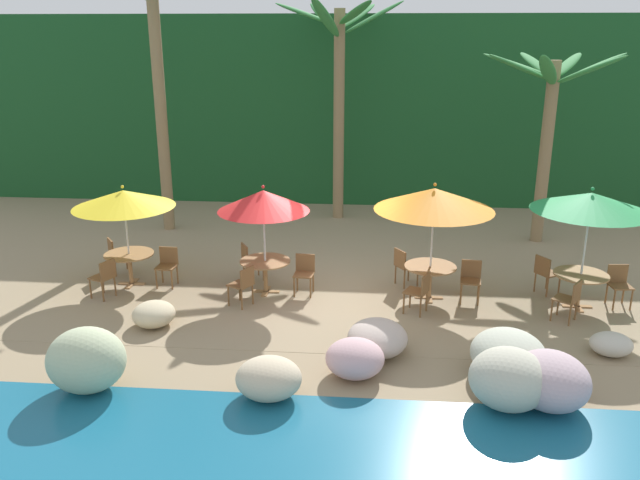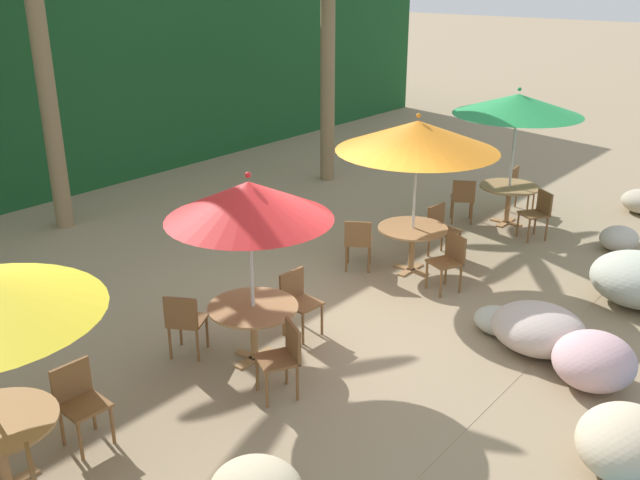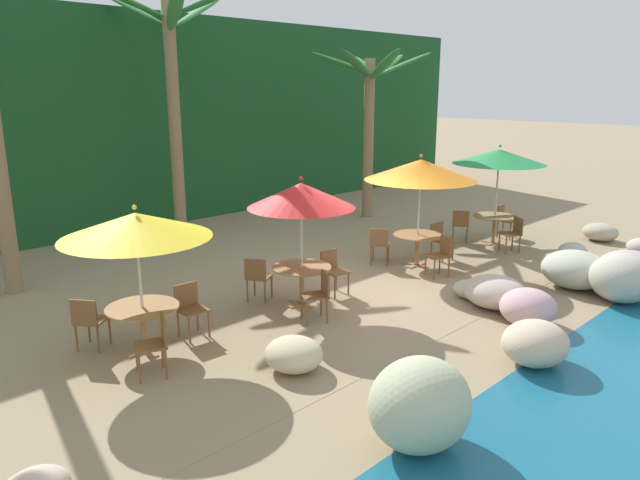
{
  "view_description": "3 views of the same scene",
  "coord_description": "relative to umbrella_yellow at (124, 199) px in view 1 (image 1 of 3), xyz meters",
  "views": [
    {
      "loc": [
        0.88,
        -12.79,
        5.47
      ],
      "look_at": [
        -0.23,
        0.26,
        1.2
      ],
      "focal_mm": 35.97,
      "sensor_mm": 36.0,
      "label": 1
    },
    {
      "loc": [
        -6.8,
        -5.29,
        4.56
      ],
      "look_at": [
        0.32,
        0.5,
        0.98
      ],
      "focal_mm": 39.43,
      "sensor_mm": 36.0,
      "label": 2
    },
    {
      "loc": [
        -8.55,
        -7.54,
        3.96
      ],
      "look_at": [
        -0.61,
        0.46,
        1.04
      ],
      "focal_mm": 33.22,
      "sensor_mm": 36.0,
      "label": 3
    }
  ],
  "objects": [
    {
      "name": "chair_orange_seaward",
      "position": [
        7.53,
        -0.25,
        -1.49
      ],
      "size": [
        0.47,
        0.48,
        0.87
      ],
      "color": "brown",
      "rests_on": "ground"
    },
    {
      "name": "rock_seawall",
      "position": [
        4.87,
        -3.81,
        -1.62
      ],
      "size": [
        15.82,
        3.43,
        1.05
      ],
      "color": "beige",
      "rests_on": "ground"
    },
    {
      "name": "umbrella_green",
      "position": [
        9.72,
        -0.44,
        0.26
      ],
      "size": [
        2.32,
        2.32,
        2.57
      ],
      "color": "silver",
      "rests_on": "ground"
    },
    {
      "name": "chair_orange_inland",
      "position": [
        6.14,
        0.44,
        -1.49
      ],
      "size": [
        0.59,
        0.58,
        0.87
      ],
      "color": "brown",
      "rests_on": "ground"
    },
    {
      "name": "dining_table_orange",
      "position": [
        6.67,
        -0.23,
        -1.39
      ],
      "size": [
        1.1,
        1.1,
        0.74
      ],
      "color": "#A37547",
      "rests_on": "ground"
    },
    {
      "name": "umbrella_yellow",
      "position": [
        0.0,
        0.0,
        0.0
      ],
      "size": [
        2.21,
        2.21,
        2.31
      ],
      "color": "silver",
      "rests_on": "ground"
    },
    {
      "name": "chair_orange_left",
      "position": [
        6.41,
        -1.05,
        -1.49
      ],
      "size": [
        0.56,
        0.56,
        0.87
      ],
      "color": "brown",
      "rests_on": "ground"
    },
    {
      "name": "foliage_backdrop",
      "position": [
        4.54,
        8.68,
        1.0
      ],
      "size": [
        28.0,
        2.4,
        6.0
      ],
      "color": "#194C23",
      "rests_on": "ground"
    },
    {
      "name": "ground_plane",
      "position": [
        4.54,
        -0.32,
        -2.0
      ],
      "size": [
        120.0,
        120.0,
        0.0
      ],
      "primitive_type": "plane",
      "color": "#937F60"
    },
    {
      "name": "dining_table_green",
      "position": [
        9.72,
        -0.44,
        -1.39
      ],
      "size": [
        1.1,
        1.1,
        0.74
      ],
      "color": "#A37547",
      "rests_on": "ground"
    },
    {
      "name": "chair_green_seaward",
      "position": [
        10.55,
        -0.27,
        -1.49
      ],
      "size": [
        0.46,
        0.47,
        0.87
      ],
      "color": "brown",
      "rests_on": "ground"
    },
    {
      "name": "chair_green_inland",
      "position": [
        9.19,
        0.23,
        -1.49
      ],
      "size": [
        0.59,
        0.58,
        0.87
      ],
      "color": "brown",
      "rests_on": "ground"
    },
    {
      "name": "chair_green_left",
      "position": [
        9.32,
        -1.19,
        -1.49
      ],
      "size": [
        0.59,
        0.59,
        0.87
      ],
      "color": "brown",
      "rests_on": "ground"
    },
    {
      "name": "chair_red_inland",
      "position": [
        2.63,
        0.5,
        -1.49
      ],
      "size": [
        0.58,
        0.57,
        0.87
      ],
      "color": "brown",
      "rests_on": "ground"
    },
    {
      "name": "dining_table_red",
      "position": [
        3.12,
        -0.2,
        -1.39
      ],
      "size": [
        1.1,
        1.1,
        0.74
      ],
      "color": "#A37547",
      "rests_on": "ground"
    },
    {
      "name": "palm_tree_nearest",
      "position": [
        -0.49,
        4.32,
        2.9
      ],
      "size": [
        3.5,
        3.56,
        7.18
      ],
      "color": "olive",
      "rests_on": "ground"
    },
    {
      "name": "terrace_deck",
      "position": [
        4.54,
        -0.32,
        -2.0
      ],
      "size": [
        18.0,
        5.2,
        0.01
      ],
      "color": "#937F60",
      "rests_on": "ground"
    },
    {
      "name": "umbrella_orange",
      "position": [
        6.67,
        -0.23,
        0.2
      ],
      "size": [
        2.48,
        2.48,
        2.54
      ],
      "color": "silver",
      "rests_on": "ground"
    },
    {
      "name": "chair_yellow_seaward",
      "position": [
        0.85,
        0.05,
        -1.49
      ],
      "size": [
        0.44,
        0.45,
        0.87
      ],
      "color": "brown",
      "rests_on": "ground"
    },
    {
      "name": "umbrella_red",
      "position": [
        3.12,
        -0.2,
        0.08
      ],
      "size": [
        1.96,
        1.96,
        2.42
      ],
      "color": "silver",
      "rests_on": "ground"
    },
    {
      "name": "chair_yellow_left",
      "position": [
        -0.24,
        -0.82,
        -1.49
      ],
      "size": [
        0.56,
        0.55,
        0.87
      ],
      "color": "brown",
      "rests_on": "ground"
    },
    {
      "name": "chair_red_left",
      "position": [
        2.79,
        -0.99,
        -1.49
      ],
      "size": [
        0.58,
        0.57,
        0.87
      ],
      "color": "brown",
      "rests_on": "ground"
    },
    {
      "name": "chair_yellow_inland",
      "position": [
        -0.57,
        0.63,
        -1.49
      ],
      "size": [
        0.59,
        0.59,
        0.87
      ],
      "color": "brown",
      "rests_on": "ground"
    },
    {
      "name": "palm_tree_second",
      "position": [
        4.36,
        5.96,
        2.31
      ],
      "size": [
        3.75,
        3.47,
        6.37
      ],
      "color": "olive",
      "rests_on": "ground"
    },
    {
      "name": "dining_table_yellow",
      "position": [
        0.0,
        -0.0,
        -1.39
      ],
      "size": [
        1.1,
        1.1,
        0.74
      ],
      "color": "#A37547",
      "rests_on": "ground"
    },
    {
      "name": "palm_tree_third",
      "position": [
        9.9,
        4.1,
        1.58
      ],
      "size": [
        3.66,
        3.59,
        5.02
      ],
      "color": "olive",
      "rests_on": "ground"
    },
    {
      "name": "chair_red_seaward",
      "position": [
        3.97,
        -0.17,
        -1.49
      ],
      "size": [
        0.45,
        0.46,
        0.87
      ],
      "color": "brown",
      "rests_on": "ground"
    }
  ]
}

